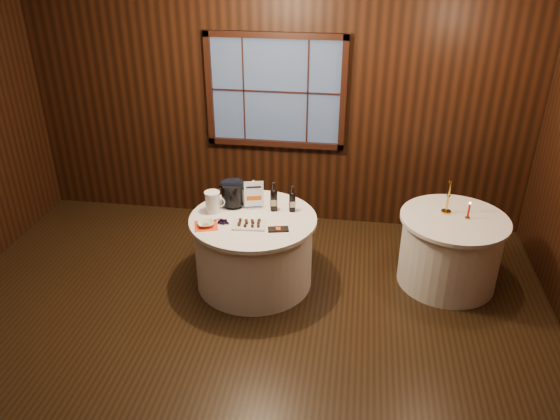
% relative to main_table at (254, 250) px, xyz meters
% --- Properties ---
extents(ground, '(6.00, 6.00, 0.00)m').
position_rel_main_table_xyz_m(ground, '(0.00, -1.00, -0.39)').
color(ground, black).
rests_on(ground, ground).
extents(back_wall, '(6.00, 0.10, 3.00)m').
position_rel_main_table_xyz_m(back_wall, '(0.00, 1.48, 1.16)').
color(back_wall, black).
rests_on(back_wall, ground).
extents(main_table, '(1.28, 1.28, 0.77)m').
position_rel_main_table_xyz_m(main_table, '(0.00, 0.00, 0.00)').
color(main_table, white).
rests_on(main_table, ground).
extents(side_table, '(1.08, 1.08, 0.77)m').
position_rel_main_table_xyz_m(side_table, '(2.00, 0.30, 0.00)').
color(side_table, white).
rests_on(side_table, ground).
extents(sign_stand, '(0.19, 0.13, 0.32)m').
position_rel_main_table_xyz_m(sign_stand, '(-0.03, 0.20, 0.49)').
color(sign_stand, silver).
rests_on(sign_stand, main_table).
extents(port_bottle_left, '(0.07, 0.08, 0.31)m').
position_rel_main_table_xyz_m(port_bottle_left, '(0.18, 0.19, 0.52)').
color(port_bottle_left, black).
rests_on(port_bottle_left, main_table).
extents(port_bottle_right, '(0.07, 0.07, 0.28)m').
position_rel_main_table_xyz_m(port_bottle_right, '(0.37, 0.20, 0.50)').
color(port_bottle_right, black).
rests_on(port_bottle_right, main_table).
extents(ice_bucket, '(0.26, 0.26, 0.26)m').
position_rel_main_table_xyz_m(ice_bucket, '(-0.25, 0.23, 0.52)').
color(ice_bucket, black).
rests_on(ice_bucket, main_table).
extents(chocolate_plate, '(0.34, 0.24, 0.05)m').
position_rel_main_table_xyz_m(chocolate_plate, '(-0.01, -0.17, 0.40)').
color(chocolate_plate, silver).
rests_on(chocolate_plate, main_table).
extents(chocolate_box, '(0.22, 0.14, 0.02)m').
position_rel_main_table_xyz_m(chocolate_box, '(0.29, -0.21, 0.39)').
color(chocolate_box, black).
rests_on(chocolate_box, main_table).
extents(grape_bunch, '(0.19, 0.10, 0.04)m').
position_rel_main_table_xyz_m(grape_bunch, '(-0.26, -0.15, 0.40)').
color(grape_bunch, black).
rests_on(grape_bunch, main_table).
extents(glass_pitcher, '(0.21, 0.16, 0.22)m').
position_rel_main_table_xyz_m(glass_pitcher, '(-0.42, 0.06, 0.50)').
color(glass_pitcher, white).
rests_on(glass_pitcher, main_table).
extents(orange_napkin, '(0.28, 0.28, 0.00)m').
position_rel_main_table_xyz_m(orange_napkin, '(-0.42, -0.23, 0.38)').
color(orange_napkin, red).
rests_on(orange_napkin, main_table).
extents(cracker_bowl, '(0.20, 0.20, 0.04)m').
position_rel_main_table_xyz_m(cracker_bowl, '(-0.42, -0.23, 0.41)').
color(cracker_bowl, silver).
rests_on(cracker_bowl, orange_napkin).
extents(brass_candlestick, '(0.10, 0.10, 0.37)m').
position_rel_main_table_xyz_m(brass_candlestick, '(1.92, 0.40, 0.51)').
color(brass_candlestick, gold).
rests_on(brass_candlestick, side_table).
extents(red_candle, '(0.05, 0.05, 0.18)m').
position_rel_main_table_xyz_m(red_candle, '(2.12, 0.30, 0.46)').
color(red_candle, gold).
rests_on(red_candle, side_table).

